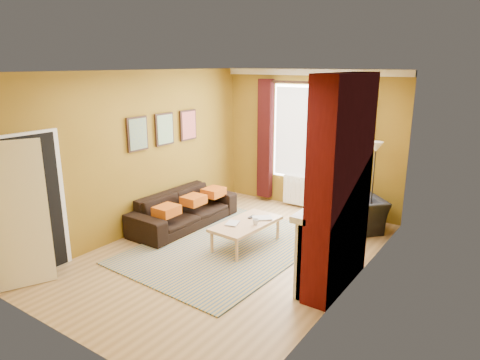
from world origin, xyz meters
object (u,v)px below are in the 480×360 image
at_px(wicker_stool, 334,211).
at_px(floor_lamp, 375,161).
at_px(armchair, 353,215).
at_px(coffee_table, 246,225).
at_px(sofa, 184,209).

xyz_separation_m(wicker_stool, floor_lamp, (0.67, 0.03, 1.03)).
distance_m(armchair, wicker_stool, 0.47).
bearing_deg(armchair, coffee_table, 5.74).
height_order(sofa, coffee_table, sofa).
distance_m(sofa, armchair, 3.05).
bearing_deg(wicker_stool, coffee_table, -114.02).
height_order(armchair, wicker_stool, armchair).
height_order(coffee_table, floor_lamp, floor_lamp).
distance_m(coffee_table, wicker_stool, 1.94).
height_order(sofa, wicker_stool, sofa).
bearing_deg(sofa, coffee_table, -93.76).
xyz_separation_m(armchair, floor_lamp, (0.23, 0.21, 0.96)).
distance_m(coffee_table, floor_lamp, 2.49).
distance_m(sofa, coffee_table, 1.46).
relative_size(wicker_stool, floor_lamp, 0.31).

